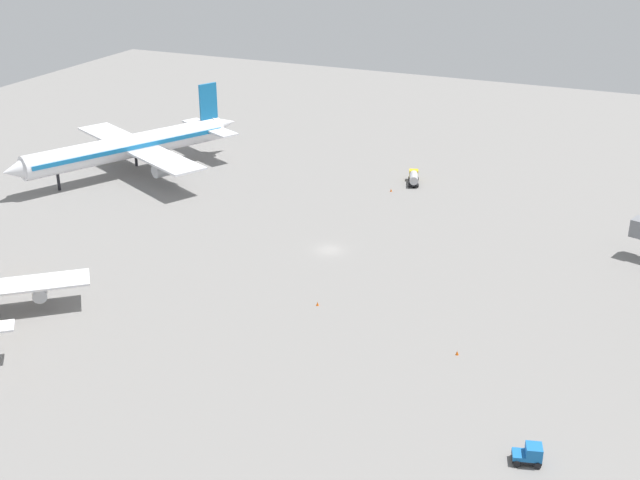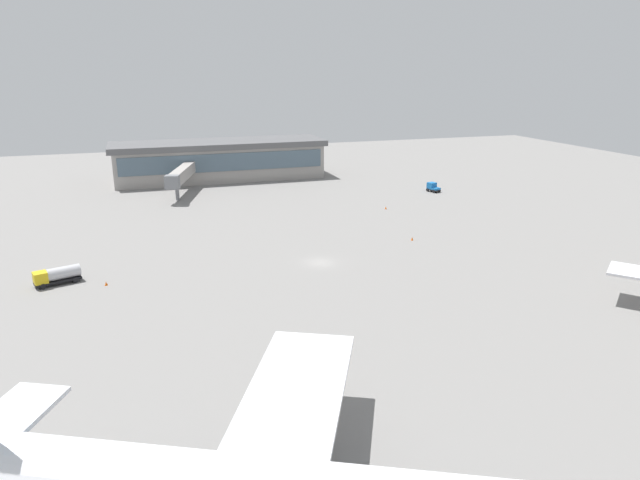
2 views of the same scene
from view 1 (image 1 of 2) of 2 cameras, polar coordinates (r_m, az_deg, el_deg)
The scene contains 7 objects.
ground at distance 145.36m, azimuth 0.66°, elevation -0.69°, with size 288.00×288.00×0.00m, color gray.
airplane_at_gate at distance 186.88m, azimuth -12.95°, elevation 6.32°, with size 52.20×43.43×17.11m.
fuel_truck at distance 178.34m, azimuth 6.49°, elevation 4.32°, with size 6.58×3.73×2.50m.
baggage_tug at distance 97.59m, azimuth 14.28°, elevation -14.13°, with size 2.93×3.59×2.30m.
safety_cone_near_gate at distance 115.62m, azimuth 9.45°, elevation -7.69°, with size 0.44×0.44×0.60m, color #EA590C.
safety_cone_mid_apron at distance 126.55m, azimuth -0.17°, elevation -4.42°, with size 0.44×0.44×0.60m, color #EA590C.
safety_cone_far_side at distance 173.53m, azimuth 4.93°, elevation 3.45°, with size 0.44×0.44×0.60m, color #EA590C.
Camera 1 is at (-122.14, -51.57, 59.61)m, focal length 46.36 mm.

